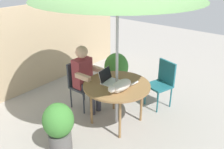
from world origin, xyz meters
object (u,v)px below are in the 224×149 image
at_px(patio_table, 117,87).
at_px(chair_empty, 163,80).
at_px(potted_plant_near_fence, 116,71).
at_px(person_seated, 85,75).
at_px(cat, 121,86).
at_px(potted_plant_by_chair, 59,126).
at_px(chair_occupied, 80,81).
at_px(laptop, 108,78).

distance_m(patio_table, chair_empty, 1.06).
bearing_deg(potted_plant_near_fence, patio_table, -141.48).
distance_m(person_seated, cat, 0.91).
relative_size(chair_empty, person_seated, 0.72).
bearing_deg(cat, person_seated, 81.76).
bearing_deg(cat, potted_plant_by_chair, 157.79).
distance_m(chair_occupied, chair_empty, 1.55).
xyz_separation_m(chair_empty, laptop, (-1.02, 0.49, 0.27)).
distance_m(patio_table, laptop, 0.21).
xyz_separation_m(person_seated, potted_plant_by_chair, (-1.06, -0.51, -0.26)).
bearing_deg(potted_plant_by_chair, person_seated, 25.76).
bearing_deg(patio_table, potted_plant_near_fence, 38.52).
height_order(person_seated, potted_plant_near_fence, person_seated).
xyz_separation_m(patio_table, chair_empty, (1.01, -0.31, -0.16)).
height_order(person_seated, laptop, person_seated).
bearing_deg(laptop, potted_plant_by_chair, 178.45).
distance_m(chair_empty, cat, 1.18).
xyz_separation_m(patio_table, cat, (-0.13, -0.18, 0.14)).
bearing_deg(chair_empty, cat, 173.30).
relative_size(chair_occupied, cat, 1.36).
distance_m(laptop, potted_plant_by_chair, 1.11).
height_order(chair_occupied, chair_empty, same).
bearing_deg(cat, potted_plant_near_fence, 40.99).
bearing_deg(person_seated, potted_plant_by_chair, -154.24).
bearing_deg(chair_occupied, laptop, -90.99).
xyz_separation_m(chair_occupied, potted_plant_by_chair, (-1.06, -0.67, -0.09)).
distance_m(chair_occupied, potted_plant_near_fence, 0.88).
distance_m(laptop, cat, 0.37).
xyz_separation_m(chair_empty, cat, (-1.13, 0.13, 0.29)).
height_order(patio_table, potted_plant_by_chair, potted_plant_by_chair).
distance_m(chair_empty, potted_plant_by_chair, 2.13).
bearing_deg(chair_occupied, chair_empty, -49.73).
relative_size(patio_table, chair_occupied, 1.24).
xyz_separation_m(patio_table, person_seated, (-0.00, 0.72, 0.01)).
relative_size(patio_table, potted_plant_by_chair, 1.41).
bearing_deg(chair_occupied, person_seated, -90.00).
distance_m(patio_table, potted_plant_near_fence, 1.11).
xyz_separation_m(laptop, cat, (-0.12, -0.35, 0.02)).
distance_m(chair_empty, laptop, 1.16).
xyz_separation_m(chair_occupied, person_seated, (-0.00, -0.16, 0.17)).
distance_m(chair_occupied, potted_plant_by_chair, 1.26).
xyz_separation_m(person_seated, cat, (-0.13, -0.90, 0.12)).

